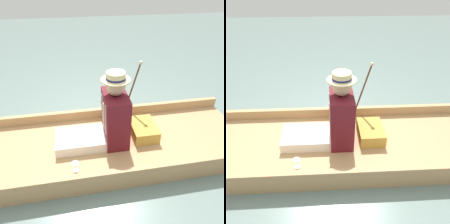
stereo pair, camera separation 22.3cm
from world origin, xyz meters
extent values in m
plane|color=slate|center=(0.00, 0.00, 0.00)|extent=(16.00, 16.00, 0.00)
cube|color=tan|center=(0.00, 0.00, 0.05)|extent=(1.09, 3.19, 0.11)
cube|color=tan|center=(-0.51, 0.00, 0.17)|extent=(0.06, 3.19, 0.12)
cube|color=tan|center=(0.51, 0.00, 0.17)|extent=(0.06, 3.19, 0.12)
cube|color=#B7933D|center=(0.07, -0.44, 0.18)|extent=(0.39, 0.27, 0.14)
cube|color=white|center=(0.04, 0.27, 0.16)|extent=(0.37, 0.52, 0.11)
cube|color=#5B141E|center=(0.04, -0.11, 0.39)|extent=(0.41, 0.24, 0.57)
cube|color=beige|center=(0.04, 0.01, 0.44)|extent=(0.04, 0.01, 0.31)
cube|color=white|center=(-0.07, 0.01, 0.47)|extent=(0.02, 0.01, 0.34)
cube|color=white|center=(0.15, 0.01, 0.47)|extent=(0.02, 0.01, 0.34)
sphere|color=tan|center=(0.04, -0.11, 0.78)|extent=(0.19, 0.19, 0.19)
cylinder|color=beige|center=(0.04, -0.11, 0.84)|extent=(0.29, 0.29, 0.01)
cylinder|color=beige|center=(0.04, -0.11, 0.88)|extent=(0.18, 0.18, 0.07)
cylinder|color=navy|center=(0.04, -0.11, 0.86)|extent=(0.19, 0.19, 0.02)
ellipsoid|color=tan|center=(0.42, -0.08, 0.22)|extent=(0.16, 0.13, 0.23)
sphere|color=tan|center=(0.42, -0.08, 0.40)|extent=(0.14, 0.14, 0.14)
sphere|color=tan|center=(0.42, -0.03, 0.39)|extent=(0.05, 0.05, 0.05)
sphere|color=tan|center=(0.37, -0.08, 0.45)|extent=(0.06, 0.06, 0.06)
sphere|color=tan|center=(0.46, -0.08, 0.45)|extent=(0.06, 0.06, 0.06)
cylinder|color=tan|center=(0.33, -0.08, 0.27)|extent=(0.09, 0.06, 0.10)
cylinder|color=tan|center=(0.50, -0.08, 0.27)|extent=(0.09, 0.06, 0.10)
sphere|color=tan|center=(0.37, -0.05, 0.14)|extent=(0.07, 0.07, 0.07)
sphere|color=tan|center=(0.46, -0.05, 0.14)|extent=(0.07, 0.07, 0.07)
cylinder|color=silver|center=(-0.34, 0.34, 0.11)|extent=(0.06, 0.06, 0.01)
cylinder|color=silver|center=(-0.34, 0.34, 0.14)|extent=(0.01, 0.01, 0.06)
cone|color=silver|center=(-0.34, 0.34, 0.19)|extent=(0.07, 0.07, 0.03)
cylinder|color=brown|center=(0.44, -0.38, 0.47)|extent=(0.02, 0.21, 0.73)
sphere|color=beige|center=(0.44, -0.47, 0.83)|extent=(0.04, 0.04, 0.04)
camera|label=1|loc=(-1.79, 0.25, 1.72)|focal=35.00mm
camera|label=2|loc=(-1.82, 0.03, 1.72)|focal=35.00mm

